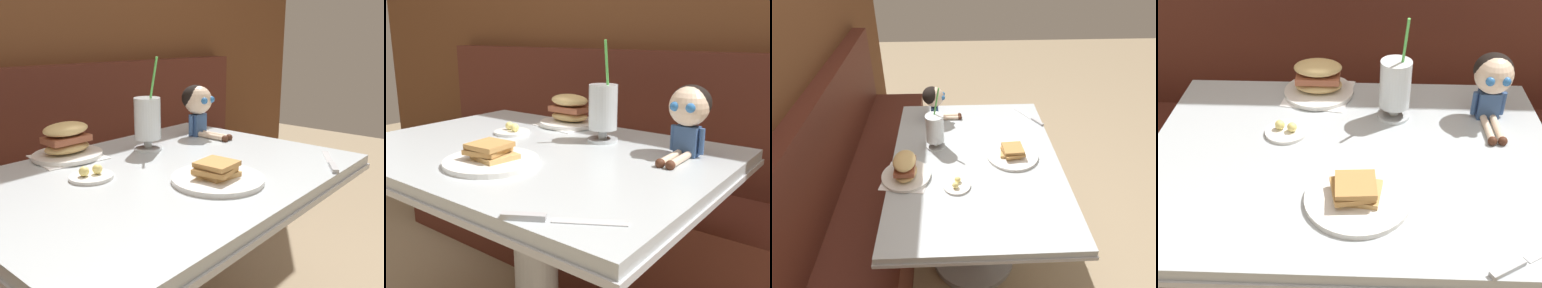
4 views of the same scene
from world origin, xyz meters
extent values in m
cube|color=#512319|center=(0.00, 0.77, 0.23)|extent=(2.60, 0.48, 0.45)
cube|color=#512319|center=(0.00, 0.96, 0.73)|extent=(2.60, 0.10, 0.55)
cube|color=#B2BCC1|center=(0.00, 0.18, 0.72)|extent=(1.10, 0.80, 0.03)
cube|color=#B7BABF|center=(0.00, 0.18, 0.70)|extent=(1.11, 0.81, 0.02)
cylinder|color=#A5A8AD|center=(0.00, 0.18, 0.37)|extent=(0.14, 0.14, 0.65)
cylinder|color=white|center=(0.02, 0.00, 0.75)|extent=(0.25, 0.25, 0.01)
cube|color=tan|center=(0.03, 0.01, 0.76)|extent=(0.11, 0.11, 0.01)
cube|color=#B78447|center=(0.01, 0.00, 0.78)|extent=(0.11, 0.11, 0.01)
cube|color=#B78447|center=(0.02, 0.00, 0.79)|extent=(0.10, 0.10, 0.01)
cylinder|color=silver|center=(0.12, 0.37, 0.74)|extent=(0.10, 0.10, 0.01)
cylinder|color=silver|center=(0.12, 0.37, 0.77)|extent=(0.03, 0.03, 0.03)
cylinder|color=silver|center=(0.12, 0.37, 0.85)|extent=(0.09, 0.09, 0.14)
cylinder|color=#E0DB6B|center=(0.12, 0.37, 0.84)|extent=(0.08, 0.08, 0.11)
cylinder|color=#51B74C|center=(0.14, 0.37, 0.95)|extent=(0.02, 0.05, 0.22)
cube|color=white|center=(-0.11, 0.50, 0.74)|extent=(0.23, 0.23, 0.00)
cylinder|color=white|center=(-0.11, 0.50, 0.75)|extent=(0.22, 0.22, 0.01)
ellipsoid|color=tan|center=(-0.11, 0.50, 0.77)|extent=(0.15, 0.10, 0.04)
cube|color=#995138|center=(-0.11, 0.50, 0.80)|extent=(0.14, 0.09, 0.02)
ellipsoid|color=tan|center=(-0.11, 0.50, 0.83)|extent=(0.15, 0.10, 0.04)
cylinder|color=white|center=(-0.19, 0.28, 0.74)|extent=(0.12, 0.12, 0.01)
sphere|color=#F4E07A|center=(-0.21, 0.28, 0.76)|extent=(0.03, 0.03, 0.03)
sphere|color=#F4E07A|center=(-0.17, 0.27, 0.76)|extent=(0.03, 0.03, 0.03)
cube|color=#B2B5BA|center=(0.33, -0.19, 0.75)|extent=(0.08, 0.06, 0.01)
cube|color=#385689|center=(0.39, 0.38, 0.78)|extent=(0.07, 0.04, 0.08)
sphere|color=beige|center=(0.39, 0.38, 0.88)|extent=(0.11, 0.11, 0.11)
ellipsoid|color=black|center=(0.39, 0.40, 0.89)|extent=(0.11, 0.11, 0.10)
sphere|color=#2D6BB2|center=(0.37, 0.34, 0.88)|extent=(0.03, 0.03, 0.03)
sphere|color=#2D6BB2|center=(0.42, 0.34, 0.88)|extent=(0.03, 0.03, 0.03)
cylinder|color=beige|center=(0.38, 0.30, 0.75)|extent=(0.02, 0.12, 0.02)
cylinder|color=beige|center=(0.41, 0.30, 0.75)|extent=(0.02, 0.12, 0.02)
sphere|color=#4C2819|center=(0.38, 0.24, 0.75)|extent=(0.03, 0.03, 0.03)
sphere|color=#4C2819|center=(0.41, 0.24, 0.75)|extent=(0.03, 0.03, 0.03)
cylinder|color=#385689|center=(0.35, 0.38, 0.79)|extent=(0.02, 0.02, 0.07)
cylinder|color=#385689|center=(0.44, 0.39, 0.79)|extent=(0.02, 0.02, 0.07)
camera|label=1|loc=(-0.81, -0.62, 1.12)|focal=38.19mm
camera|label=2|loc=(0.84, -0.70, 1.07)|focal=39.43mm
camera|label=3|loc=(-1.30, 0.29, 1.75)|focal=32.04mm
camera|label=4|loc=(0.04, -0.84, 1.51)|focal=44.79mm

